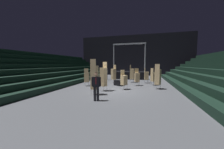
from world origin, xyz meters
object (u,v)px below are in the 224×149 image
(chair_stack_mid_right, at_px, (114,74))
(chair_stack_aisle_left, at_px, (158,77))
(man_with_tie, at_px, (96,85))
(chair_stack_rear_left, at_px, (132,74))
(chair_stack_front_right, at_px, (137,77))
(chair_stack_mid_left, at_px, (94,77))
(chair_stack_aisle_right, at_px, (87,77))
(chair_stack_rear_right, at_px, (146,75))
(stage_riser, at_px, (130,74))
(equipment_road_case, at_px, (119,83))
(chair_stack_rear_centre, at_px, (124,80))
(chair_stack_front_left, at_px, (153,77))
(chair_stack_mid_centre, at_px, (104,77))
(crew_worker_near_stage, at_px, (106,73))

(chair_stack_mid_right, bearing_deg, chair_stack_aisle_left, -172.62)
(man_with_tie, height_order, chair_stack_rear_left, chair_stack_rear_left)
(chair_stack_front_right, distance_m, chair_stack_mid_left, 5.37)
(chair_stack_mid_left, relative_size, chair_stack_aisle_right, 1.43)
(chair_stack_rear_right, distance_m, chair_stack_aisle_left, 3.48)
(man_with_tie, height_order, chair_stack_rear_right, chair_stack_rear_right)
(man_with_tie, bearing_deg, chair_stack_rear_left, -112.38)
(stage_riser, xyz_separation_m, equipment_road_case, (-0.32, -6.92, -0.34))
(stage_riser, bearing_deg, chair_stack_aisle_right, -112.75)
(chair_stack_mid_left, bearing_deg, chair_stack_mid_right, 92.80)
(chair_stack_rear_left, distance_m, chair_stack_rear_centre, 4.41)
(chair_stack_mid_left, xyz_separation_m, chair_stack_rear_right, (3.65, 6.69, -0.38))
(chair_stack_front_left, xyz_separation_m, chair_stack_rear_centre, (-2.62, -2.98, -0.04))
(chair_stack_rear_left, relative_size, equipment_road_case, 2.37)
(chair_stack_mid_right, bearing_deg, chair_stack_front_right, -168.24)
(stage_riser, height_order, chair_stack_mid_centre, stage_riser)
(chair_stack_mid_right, bearing_deg, chair_stack_rear_left, -119.61)
(chair_stack_rear_centre, height_order, chair_stack_aisle_left, chair_stack_aisle_left)
(man_with_tie, height_order, chair_stack_front_left, chair_stack_front_left)
(chair_stack_mid_centre, relative_size, crew_worker_near_stage, 1.38)
(chair_stack_aisle_right, height_order, equipment_road_case, chair_stack_aisle_right)
(chair_stack_front_right, height_order, chair_stack_aisle_left, chair_stack_aisle_left)
(stage_riser, bearing_deg, chair_stack_front_left, -61.42)
(chair_stack_front_left, bearing_deg, chair_stack_front_right, -100.60)
(chair_stack_mid_right, height_order, chair_stack_rear_right, chair_stack_mid_right)
(chair_stack_front_left, bearing_deg, chair_stack_aisle_left, -28.62)
(chair_stack_mid_left, xyz_separation_m, chair_stack_mid_right, (-0.09, 5.84, -0.21))
(chair_stack_front_left, relative_size, chair_stack_mid_left, 0.70)
(chair_stack_aisle_left, height_order, crew_worker_near_stage, chair_stack_aisle_left)
(chair_stack_rear_centre, xyz_separation_m, crew_worker_near_stage, (-3.49, 5.95, 0.12))
(chair_stack_rear_left, xyz_separation_m, chair_stack_aisle_left, (2.63, -3.44, 0.04))
(chair_stack_aisle_left, bearing_deg, equipment_road_case, -168.38)
(stage_riser, relative_size, chair_stack_mid_right, 2.45)
(equipment_road_case, bearing_deg, chair_stack_mid_left, -101.74)
(chair_stack_front_right, bearing_deg, chair_stack_mid_right, -44.51)
(stage_riser, bearing_deg, chair_stack_front_right, -77.03)
(stage_riser, distance_m, chair_stack_mid_centre, 9.85)
(chair_stack_mid_centre, distance_m, equipment_road_case, 3.08)
(chair_stack_front_left, relative_size, crew_worker_near_stage, 1.04)
(chair_stack_rear_right, height_order, chair_stack_aisle_right, same)
(chair_stack_mid_centre, relative_size, chair_stack_aisle_right, 1.33)
(man_with_tie, xyz_separation_m, chair_stack_rear_right, (2.94, 8.08, -0.08))
(stage_riser, height_order, chair_stack_aisle_left, stage_riser)
(chair_stack_aisle_right, relative_size, equipment_road_case, 1.99)
(stage_riser, distance_m, crew_worker_near_stage, 4.11)
(crew_worker_near_stage, xyz_separation_m, equipment_road_case, (2.65, -4.10, -0.70))
(stage_riser, relative_size, crew_worker_near_stage, 3.02)
(chair_stack_front_right, bearing_deg, stage_riser, -97.88)
(chair_stack_front_left, bearing_deg, chair_stack_rear_left, -155.96)
(stage_riser, height_order, equipment_road_case, stage_riser)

